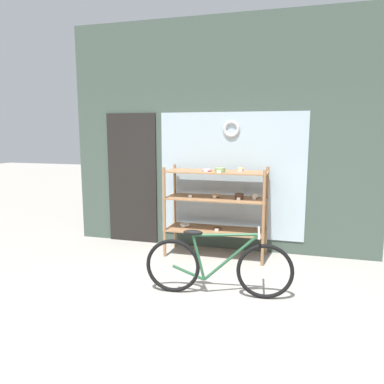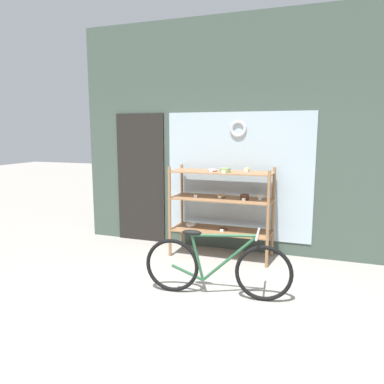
# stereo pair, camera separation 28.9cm
# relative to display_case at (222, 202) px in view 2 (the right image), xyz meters

# --- Properties ---
(ground_plane) EXTENTS (30.00, 30.00, 0.00)m
(ground_plane) POSITION_rel_display_case_xyz_m (-0.06, -2.18, -0.81)
(ground_plane) COLOR gray
(storefront_facade) EXTENTS (4.75, 0.13, 3.48)m
(storefront_facade) POSITION_rel_display_case_xyz_m (-0.10, 0.40, 0.88)
(storefront_facade) COLOR #3D4C42
(storefront_facade) RESTS_ON ground_plane
(display_case) EXTENTS (1.46, 0.53, 1.32)m
(display_case) POSITION_rel_display_case_xyz_m (0.00, 0.00, 0.00)
(display_case) COLOR #8E6642
(display_case) RESTS_ON ground_plane
(bicycle) EXTENTS (1.64, 0.46, 0.75)m
(bicycle) POSITION_rel_display_case_xyz_m (0.30, -1.32, -0.47)
(bicycle) COLOR black
(bicycle) RESTS_ON ground_plane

